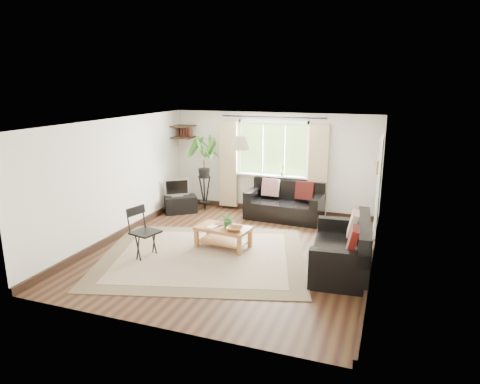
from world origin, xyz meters
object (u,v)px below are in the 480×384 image
(coffee_table, at_px, (223,237))
(folding_chair, at_px, (146,233))
(palm_stand, at_px, (204,174))
(tv_stand, at_px, (181,204))
(sofa_right, at_px, (341,246))
(sofa_back, at_px, (285,202))

(coffee_table, xyz_separation_m, folding_chair, (-1.13, -0.91, 0.25))
(coffee_table, height_order, palm_stand, palm_stand)
(tv_stand, distance_m, palm_stand, 0.95)
(palm_stand, bearing_deg, coffee_table, -57.93)
(palm_stand, distance_m, folding_chair, 3.16)
(sofa_right, height_order, tv_stand, sofa_right)
(coffee_table, relative_size, folding_chair, 1.10)
(coffee_table, relative_size, palm_stand, 0.55)
(sofa_back, relative_size, folding_chair, 1.89)
(folding_chair, bearing_deg, sofa_back, -16.11)
(sofa_back, xyz_separation_m, coffee_table, (-0.66, -2.15, -0.20))
(sofa_right, distance_m, coffee_table, 2.25)
(palm_stand, bearing_deg, tv_stand, -135.79)
(sofa_right, bearing_deg, tv_stand, -121.44)
(palm_stand, xyz_separation_m, folding_chair, (0.26, -3.12, -0.46))
(sofa_back, xyz_separation_m, palm_stand, (-2.05, 0.06, 0.51))
(coffee_table, height_order, folding_chair, folding_chair)
(sofa_right, distance_m, palm_stand, 4.40)
(coffee_table, bearing_deg, folding_chair, -141.06)
(tv_stand, relative_size, palm_stand, 0.41)
(sofa_back, relative_size, tv_stand, 2.31)
(palm_stand, bearing_deg, folding_chair, -85.30)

